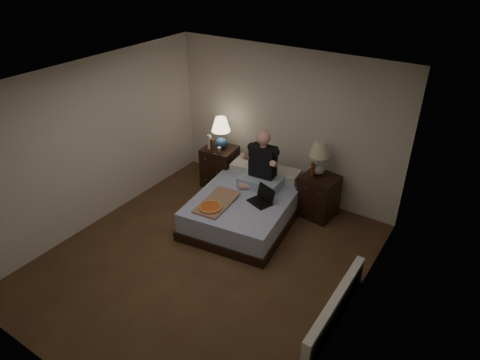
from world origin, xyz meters
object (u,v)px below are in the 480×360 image
Objects in this scene: water_bottle at (209,142)px; radiator at (335,308)px; pizza_box at (210,208)px; beer_bottle_left at (212,146)px; beer_bottle_right at (313,170)px; nightstand_right at (318,196)px; lamp_left at (221,133)px; nightstand_left at (220,166)px; laptop at (260,196)px; soda_can at (219,150)px; person at (262,160)px; lamp_right at (319,158)px; bed at (246,207)px.

radiator is at bearing -29.53° from water_bottle.
beer_bottle_left is at bearing 119.97° from pizza_box.
radiator is (1.20, -1.86, -0.61)m from beer_bottle_right.
lamp_left reaches higher than nightstand_right.
pizza_box is at bearing -64.49° from nightstand_left.
beer_bottle_right is 0.94m from laptop.
soda_can is (-1.77, -0.20, 0.42)m from nightstand_right.
lamp_left is 0.60× the size of person.
lamp_right is (1.78, 0.09, -0.02)m from lamp_left.
bed is 1.43m from lamp_left.
nightstand_right is at bearing 21.07° from person.
laptop is (0.24, -0.44, -0.34)m from person.
water_bottle is (-2.01, -0.16, 0.49)m from nightstand_right.
bed is 5.46× the size of laptop.
laptop is at bearing 42.38° from pizza_box.
person reaches higher than beer_bottle_left.
water_bottle is at bearing 150.47° from radiator.
lamp_left reaches higher than radiator.
person is (0.06, 0.36, 0.70)m from bed.
nightstand_right reaches higher than bed.
water_bottle is at bearing 144.83° from bed.
lamp_right is at bearing 26.52° from person.
lamp_left reaches higher than soda_can.
pizza_box is (-1.09, -1.39, 0.15)m from nightstand_right.
radiator is at bearing -53.82° from nightstand_right.
beer_bottle_left is (-0.04, -0.21, -0.17)m from lamp_left.
radiator is (1.92, -1.52, -0.73)m from person.
soda_can is 1.39m from pizza_box.
soda_can is at bearing 114.72° from pizza_box.
soda_can is (-1.70, -0.26, -0.21)m from lamp_right.
person is 1.11m from pizza_box.
nightstand_right is at bearing -37.04° from lamp_right.
person reaches higher than lamp_left.
water_bottle is at bearing -173.55° from lamp_right.
nightstand_left is 0.45× the size of radiator.
soda_can is at bearing -171.25° from lamp_right.
nightstand_left is 2.88× the size of water_bottle.
radiator is (2.94, -1.89, -0.80)m from lamp_left.
pizza_box is at bearing -54.75° from beer_bottle_left.
person reaches higher than water_bottle.
person is (0.94, -0.19, 0.16)m from soda_can.
beer_bottle_right is at bearing 3.10° from water_bottle.
laptop is (-0.51, -0.89, -0.40)m from lamp_right.
bed is 1.17m from soda_can.
beer_bottle_right is at bearing 48.50° from pizza_box.
laptop is (-0.47, -0.78, -0.23)m from beer_bottle_right.
nightstand_left is 0.51m from water_bottle.
pizza_box is 2.26m from radiator.
lamp_right is at bearing 6.45° from water_bottle.
pizza_box is (0.68, -1.18, -0.27)m from soda_can.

